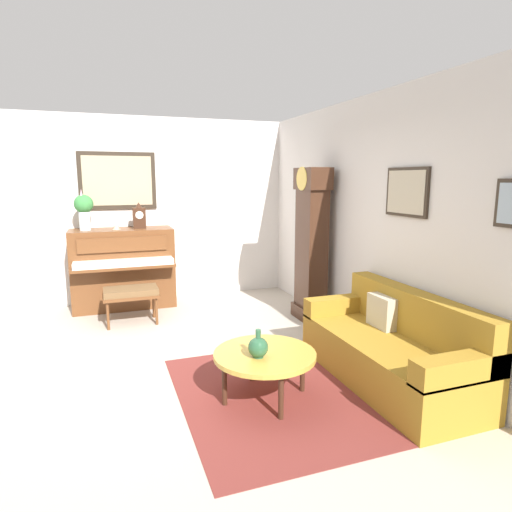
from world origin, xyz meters
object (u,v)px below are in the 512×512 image
couch (392,349)px  piano_bench (131,293)px  mantel_clock (139,217)px  grandfather_clock (311,249)px  piano (123,268)px  flower_vase (84,208)px  teacup (116,228)px  green_jug (258,347)px  coffee_table (265,356)px

couch → piano_bench: bearing=-139.2°
couch → mantel_clock: size_ratio=5.00×
couch → mantel_clock: (-3.35, -1.96, 1.02)m
piano_bench → mantel_clock: (-0.82, 0.22, 0.93)m
piano_bench → grandfather_clock: grandfather_clock is taller
piano → grandfather_clock: bearing=58.7°
piano → couch: bearing=33.6°
grandfather_clock → flower_vase: size_ratio=3.50×
grandfather_clock → teacup: bearing=-119.8°
piano → piano_bench: (0.82, 0.04, -0.18)m
piano → teacup: (0.05, -0.07, 0.60)m
green_jug → mantel_clock: bearing=-169.1°
couch → teacup: size_ratio=16.38×
piano_bench → piano: bearing=-177.0°
piano_bench → flower_vase: flower_vase is taller
couch → green_jug: couch is taller
mantel_clock → teacup: mantel_clock is taller
piano_bench → mantel_clock: 1.26m
piano → couch: piano is taller
grandfather_clock → mantel_clock: (-1.42, -2.08, 0.37)m
couch → teacup: 4.11m
grandfather_clock → green_jug: bearing=-37.1°
green_jug → teacup: bearing=-163.6°
piano → piano_bench: size_ratio=2.06×
couch → green_jug: (-0.02, -1.32, 0.19)m
grandfather_clock → mantel_clock: bearing=-124.4°
piano_bench → flower_vase: 1.45m
teacup → green_jug: size_ratio=0.48×
grandfather_clock → coffee_table: bearing=-36.5°
mantel_clock → green_jug: 3.49m
coffee_table → green_jug: green_jug is taller
grandfather_clock → flower_vase: grandfather_clock is taller
green_jug → couch: bearing=89.1°
grandfather_clock → piano_bench: bearing=-104.7°
couch → coffee_table: 1.24m
piano → mantel_clock: size_ratio=3.79×
flower_vase → teacup: size_ratio=5.00×
grandfather_clock → coffee_table: 2.35m
mantel_clock → flower_vase: (-0.00, -0.74, 0.14)m
mantel_clock → flower_vase: size_ratio=0.66×
green_jug → coffee_table: bearing=129.3°
piano → piano_bench: bearing=3.0°
couch → coffee_table: couch is taller
piano_bench → flower_vase: size_ratio=1.21×
coffee_table → teacup: bearing=-161.8°
piano_bench → green_jug: green_jug is taller
teacup → green_jug: teacup is taller
mantel_clock → grandfather_clock: bearing=55.6°
coffee_table → mantel_clock: size_ratio=2.32×
piano → flower_vase: size_ratio=2.48×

